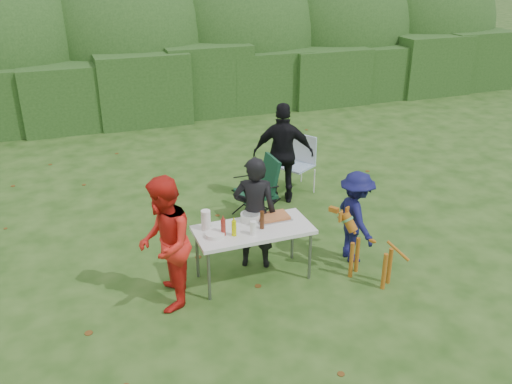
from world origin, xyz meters
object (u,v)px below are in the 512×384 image
object	(u,v)px
person_red_jacket	(165,244)
beer_bottle	(262,220)
person_cook	(255,213)
camping_chair	(256,190)
child	(356,217)
lawn_chair	(296,164)
person_black_puffy	(283,154)
folding_table	(253,232)
ketchup_bottle	(223,227)
mustard_bottle	(234,228)
dog	(372,251)
paper_towel_roll	(206,220)

from	to	relation	value
person_red_jacket	beer_bottle	bearing A→B (deg)	109.46
person_cook	camping_chair	size ratio (longest dim) A/B	1.52
child	lawn_chair	distance (m)	2.52
person_black_puffy	folding_table	bearing A→B (deg)	81.62
person_black_puffy	ketchup_bottle	xyz separation A→B (m)	(-1.72, -2.14, -0.01)
mustard_bottle	dog	bearing A→B (deg)	-15.85
person_black_puffy	beer_bottle	xyz separation A→B (m)	(-1.20, -2.14, -0.00)
ketchup_bottle	beer_bottle	world-z (taller)	beer_bottle
person_red_jacket	beer_bottle	size ratio (longest dim) A/B	6.93
folding_table	child	xyz separation A→B (m)	(1.47, -0.03, -0.03)
dog	paper_towel_roll	world-z (taller)	paper_towel_roll
person_red_jacket	person_cook	bearing A→B (deg)	123.80
beer_bottle	ketchup_bottle	bearing A→B (deg)	-179.91
lawn_chair	paper_towel_roll	size ratio (longest dim) A/B	3.77
beer_bottle	paper_towel_roll	bearing A→B (deg)	161.30
person_cook	child	world-z (taller)	person_cook
person_cook	paper_towel_roll	world-z (taller)	person_cook
person_black_puffy	mustard_bottle	distance (m)	2.71
person_black_puffy	camping_chair	world-z (taller)	person_black_puffy
mustard_bottle	paper_towel_roll	xyz separation A→B (m)	(-0.28, 0.28, 0.03)
person_black_puffy	camping_chair	distance (m)	0.92
dog	person_black_puffy	bearing A→B (deg)	-30.61
child	ketchup_bottle	world-z (taller)	child
mustard_bottle	person_cook	bearing A→B (deg)	43.61
dog	ketchup_bottle	xyz separation A→B (m)	(-1.82, 0.54, 0.41)
child	beer_bottle	world-z (taller)	child
dog	lawn_chair	size ratio (longest dim) A/B	0.95
person_cook	ketchup_bottle	distance (m)	0.65
mustard_bottle	beer_bottle	world-z (taller)	beer_bottle
lawn_chair	mustard_bottle	size ratio (longest dim) A/B	4.90
child	lawn_chair	size ratio (longest dim) A/B	1.33
folding_table	person_cook	distance (m)	0.35
child	mustard_bottle	bearing A→B (deg)	95.15
folding_table	camping_chair	distance (m)	1.71
person_black_puffy	person_red_jacket	bearing A→B (deg)	66.05
person_cook	ketchup_bottle	bearing A→B (deg)	56.46
lawn_chair	child	bearing A→B (deg)	53.46
person_cook	dog	world-z (taller)	person_cook
person_cook	lawn_chair	bearing A→B (deg)	-102.49
person_red_jacket	beer_bottle	xyz separation A→B (m)	(1.27, 0.13, 0.03)
folding_table	mustard_bottle	world-z (taller)	mustard_bottle
folding_table	mustard_bottle	xyz separation A→B (m)	(-0.29, -0.10, 0.15)
person_red_jacket	dog	world-z (taller)	person_red_jacket
person_cook	child	size ratio (longest dim) A/B	1.21
person_cook	paper_towel_roll	size ratio (longest dim) A/B	6.08
camping_chair	beer_bottle	xyz separation A→B (m)	(-0.52, -1.63, 0.34)
folding_table	ketchup_bottle	bearing A→B (deg)	-173.63
folding_table	child	distance (m)	1.47
person_cook	paper_towel_roll	bearing A→B (deg)	33.50
mustard_bottle	camping_chair	bearing A→B (deg)	61.54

